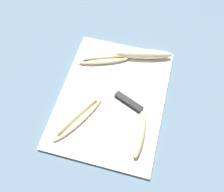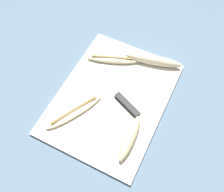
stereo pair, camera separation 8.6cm
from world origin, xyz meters
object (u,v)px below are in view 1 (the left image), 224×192
banana_pale_long (104,60)px  banana_soft_right (139,133)px  knife (122,98)px  banana_cream_curved (78,118)px  banana_bright_far (144,54)px

banana_pale_long → banana_soft_right: (-0.24, -0.18, 0.01)m
banana_pale_long → knife: bearing=-143.2°
banana_cream_curved → banana_bright_far: 0.33m
banana_cream_curved → banana_bright_far: bearing=-27.1°
banana_pale_long → banana_soft_right: bearing=-143.6°
knife → banana_cream_curved: 0.16m
banana_cream_curved → banana_soft_right: bearing=-91.1°
banana_bright_far → banana_soft_right: bearing=-171.0°
banana_pale_long → banana_cream_curved: banana_pale_long is taller
knife → banana_soft_right: size_ratio=1.56×
knife → banana_bright_far: banana_bright_far is taller
banana_soft_right → knife: bearing=35.9°
knife → banana_cream_curved: (-0.11, 0.12, 0.00)m
banana_pale_long → banana_soft_right: size_ratio=1.17×
banana_bright_far → knife: bearing=169.7°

